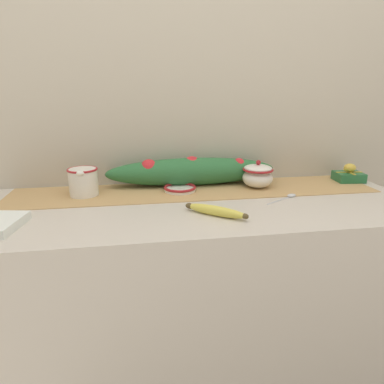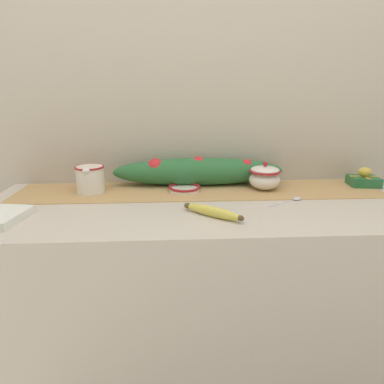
% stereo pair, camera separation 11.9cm
% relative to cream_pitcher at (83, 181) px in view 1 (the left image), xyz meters
% --- Properties ---
extents(countertop, '(1.58, 0.61, 0.86)m').
position_rel_cream_pitcher_xyz_m(countertop, '(0.43, -0.16, -0.49)').
color(countertop, beige).
rests_on(countertop, ground_plane).
extents(back_wall, '(2.38, 0.04, 2.40)m').
position_rel_cream_pitcher_xyz_m(back_wall, '(0.43, 0.17, 0.28)').
color(back_wall, '#B7AD99').
rests_on(back_wall, ground_plane).
extents(table_runner, '(1.45, 0.28, 0.00)m').
position_rel_cream_pitcher_xyz_m(table_runner, '(0.43, -0.00, -0.06)').
color(table_runner, tan).
rests_on(table_runner, countertop).
extents(cream_pitcher, '(0.11, 0.13, 0.11)m').
position_rel_cream_pitcher_xyz_m(cream_pitcher, '(0.00, 0.00, 0.00)').
color(cream_pitcher, white).
rests_on(cream_pitcher, countertop).
extents(sugar_bowl, '(0.13, 0.13, 0.11)m').
position_rel_cream_pitcher_xyz_m(sugar_bowl, '(0.69, -0.00, -0.01)').
color(sugar_bowl, white).
rests_on(sugar_bowl, countertop).
extents(small_dish, '(0.13, 0.13, 0.02)m').
position_rel_cream_pitcher_xyz_m(small_dish, '(0.37, -0.00, -0.05)').
color(small_dish, white).
rests_on(small_dish, countertop).
extents(banana, '(0.19, 0.16, 0.03)m').
position_rel_cream_pitcher_xyz_m(banana, '(0.45, -0.29, -0.04)').
color(banana, '#DBCC4C').
rests_on(banana, countertop).
extents(spoon, '(0.15, 0.10, 0.01)m').
position_rel_cream_pitcher_xyz_m(spoon, '(0.77, -0.14, -0.05)').
color(spoon, silver).
rests_on(spoon, countertop).
extents(gift_box, '(0.12, 0.11, 0.08)m').
position_rel_cream_pitcher_xyz_m(gift_box, '(1.12, 0.03, -0.03)').
color(gift_box, '#236638').
rests_on(gift_box, countertop).
extents(poinsettia_garland, '(0.72, 0.13, 0.12)m').
position_rel_cream_pitcher_xyz_m(poinsettia_garland, '(0.43, 0.08, 0.00)').
color(poinsettia_garland, '#2D6B38').
rests_on(poinsettia_garland, countertop).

